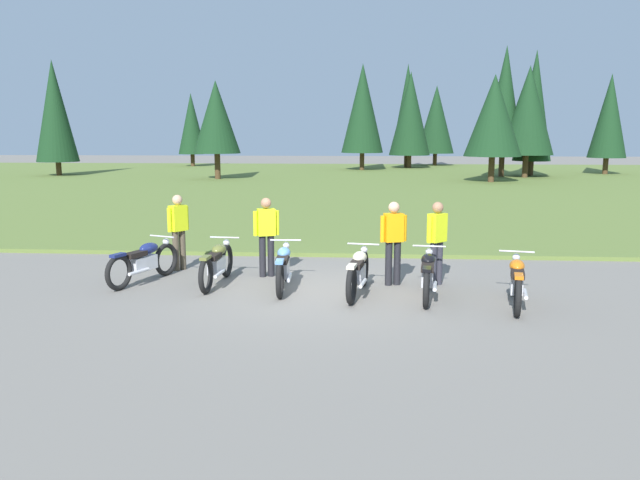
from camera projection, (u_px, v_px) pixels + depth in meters
ground_plane at (318, 292)px, 11.96m from camera, size 140.00×140.00×0.00m
grass_moorland at (350, 183)px, 36.85m from camera, size 80.00×44.00×0.10m
forest_treeline at (401, 113)px, 45.46m from camera, size 40.56×22.11×8.59m
motorcycle_navy at (144, 261)px, 12.61m from camera, size 0.94×1.99×0.88m
motorcycle_olive at (217, 263)px, 12.43m from camera, size 0.62×2.10×0.88m
motorcycle_sky_blue at (283, 267)px, 12.10m from camera, size 0.62×2.10×0.88m
motorcycle_cream at (358, 272)px, 11.67m from camera, size 0.62×2.09×0.88m
motorcycle_black at (428, 274)px, 11.45m from camera, size 0.62×2.10×0.88m
motorcycle_orange at (517, 281)px, 10.92m from camera, size 0.68×2.08×0.88m
rider_in_hivis_vest at (393, 238)px, 12.32m from camera, size 0.53×0.32×1.67m
rider_near_row_end at (437, 238)px, 12.31m from camera, size 0.42×0.41×1.67m
rider_with_back_turned at (178, 228)px, 13.68m from camera, size 0.39×0.46×1.67m
rider_checking_bike at (266, 232)px, 13.06m from camera, size 0.52×0.33×1.67m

